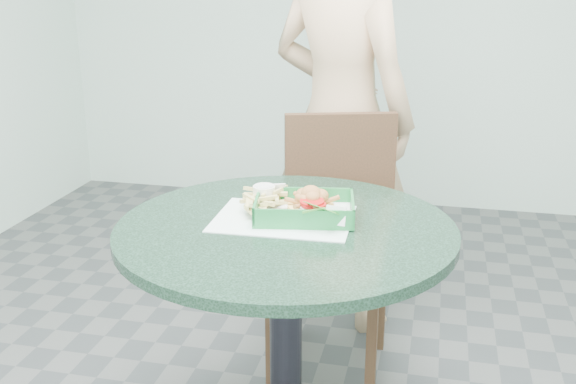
% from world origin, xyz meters
% --- Properties ---
extents(cafe_table, '(0.91, 0.91, 0.75)m').
position_xyz_m(cafe_table, '(0.00, 0.00, 0.58)').
color(cafe_table, black).
rests_on(cafe_table, floor).
extents(dining_chair, '(0.41, 0.41, 0.93)m').
position_xyz_m(dining_chair, '(0.04, 0.63, 0.53)').
color(dining_chair, black).
rests_on(dining_chair, floor).
extents(diner_person, '(0.85, 0.72, 1.97)m').
position_xyz_m(diner_person, '(-0.00, 0.97, 0.99)').
color(diner_person, tan).
rests_on(diner_person, floor).
extents(placemat, '(0.38, 0.29, 0.00)m').
position_xyz_m(placemat, '(-0.02, 0.04, 0.75)').
color(placemat, white).
rests_on(placemat, cafe_table).
extents(food_basket, '(0.27, 0.20, 0.05)m').
position_xyz_m(food_basket, '(0.04, 0.06, 0.77)').
color(food_basket, '#1C7838').
rests_on(food_basket, placemat).
extents(crab_sandwich, '(0.13, 0.13, 0.08)m').
position_xyz_m(crab_sandwich, '(0.06, 0.07, 0.80)').
color(crab_sandwich, '#E9B85E').
rests_on(crab_sandwich, food_basket).
extents(fries_pile, '(0.16, 0.17, 0.05)m').
position_xyz_m(fries_pile, '(-0.08, 0.10, 0.79)').
color(fries_pile, '#CFBD6D').
rests_on(fries_pile, food_basket).
extents(sauce_ramekin, '(0.06, 0.06, 0.04)m').
position_xyz_m(sauce_ramekin, '(-0.08, 0.14, 0.80)').
color(sauce_ramekin, white).
rests_on(sauce_ramekin, food_basket).
extents(garnish_cup, '(0.12, 0.11, 0.05)m').
position_xyz_m(garnish_cup, '(0.07, 0.02, 0.79)').
color(garnish_cup, silver).
rests_on(garnish_cup, food_basket).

